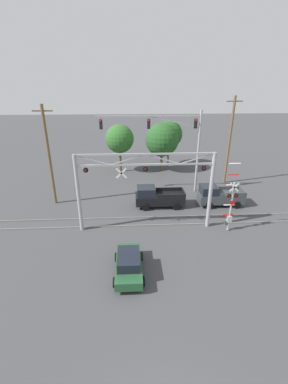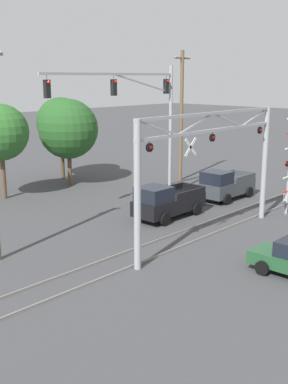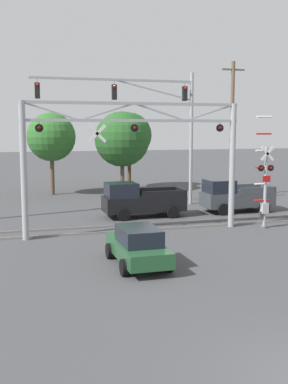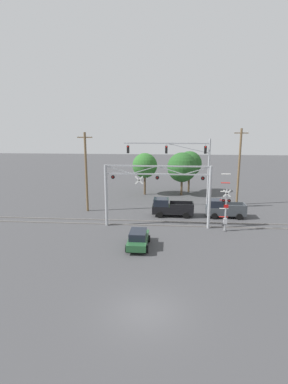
{
  "view_description": "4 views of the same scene",
  "coord_description": "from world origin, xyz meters",
  "px_view_note": "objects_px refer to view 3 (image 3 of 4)",
  "views": [
    {
      "loc": [
        -1.14,
        -3.93,
        11.35
      ],
      "look_at": [
        0.07,
        18.2,
        1.87
      ],
      "focal_mm": 24.0,
      "sensor_mm": 36.0,
      "label": 1
    },
    {
      "loc": [
        -19.39,
        1.4,
        8.1
      ],
      "look_at": [
        -1.47,
        18.05,
        2.22
      ],
      "focal_mm": 45.0,
      "sensor_mm": 36.0,
      "label": 2
    },
    {
      "loc": [
        -6.24,
        -7.9,
        5.23
      ],
      "look_at": [
        1.08,
        16.88,
        1.76
      ],
      "focal_mm": 45.0,
      "sensor_mm": 36.0,
      "label": 3
    },
    {
      "loc": [
        1.16,
        -15.03,
        10.22
      ],
      "look_at": [
        -1.25,
        13.62,
        3.97
      ],
      "focal_mm": 28.0,
      "sensor_mm": 36.0,
      "label": 4
    }
  ],
  "objects_px": {
    "traffic_signal_span": "(156,114)",
    "background_tree_far_right_verge": "(51,137)",
    "background_tree_far_left_verge": "(122,139)",
    "pickup_truck_lead": "(139,200)",
    "crossing_gantry": "(134,151)",
    "utility_pole_right": "(232,128)",
    "sedan_waiting": "(138,246)",
    "crossing_signal_mast": "(265,187)",
    "pickup_truck_following": "(234,196)",
    "background_tree_beyond_span": "(129,135)"
  },
  "relations": [
    {
      "from": "crossing_gantry",
      "to": "pickup_truck_following",
      "type": "relative_size",
      "value": 2.47
    },
    {
      "from": "background_tree_far_right_verge",
      "to": "crossing_gantry",
      "type": "bearing_deg",
      "value": -80.66
    },
    {
      "from": "pickup_truck_lead",
      "to": "background_tree_far_left_verge",
      "type": "relative_size",
      "value": 0.73
    },
    {
      "from": "crossing_signal_mast",
      "to": "pickup_truck_lead",
      "type": "bearing_deg",
      "value": 138.03
    },
    {
      "from": "traffic_signal_span",
      "to": "pickup_truck_lead",
      "type": "distance_m",
      "value": 6.66
    },
    {
      "from": "crossing_gantry",
      "to": "pickup_truck_lead",
      "type": "height_order",
      "value": "crossing_gantry"
    },
    {
      "from": "sedan_waiting",
      "to": "background_tree_far_left_verge",
      "type": "xyz_separation_m",
      "value": [
        4.52,
        20.72,
        3.54
      ]
    },
    {
      "from": "crossing_gantry",
      "to": "crossing_signal_mast",
      "type": "distance_m",
      "value": 7.12
    },
    {
      "from": "background_tree_beyond_span",
      "to": "crossing_signal_mast",
      "type": "bearing_deg",
      "value": -82.45
    },
    {
      "from": "crossing_signal_mast",
      "to": "utility_pole_right",
      "type": "distance_m",
      "value": 11.92
    },
    {
      "from": "crossing_signal_mast",
      "to": "background_tree_beyond_span",
      "type": "height_order",
      "value": "background_tree_beyond_span"
    },
    {
      "from": "traffic_signal_span",
      "to": "pickup_truck_lead",
      "type": "height_order",
      "value": "traffic_signal_span"
    },
    {
      "from": "sedan_waiting",
      "to": "background_tree_far_right_verge",
      "type": "xyz_separation_m",
      "value": [
        -1.12,
        20.77,
        3.74
      ]
    },
    {
      "from": "crossing_gantry",
      "to": "pickup_truck_following",
      "type": "height_order",
      "value": "crossing_gantry"
    },
    {
      "from": "pickup_truck_lead",
      "to": "background_tree_far_right_verge",
      "type": "height_order",
      "value": "background_tree_far_right_verge"
    },
    {
      "from": "crossing_gantry",
      "to": "traffic_signal_span",
      "type": "height_order",
      "value": "traffic_signal_span"
    },
    {
      "from": "pickup_truck_lead",
      "to": "sedan_waiting",
      "type": "xyz_separation_m",
      "value": [
        -2.8,
        -9.62,
        -0.23
      ]
    },
    {
      "from": "traffic_signal_span",
      "to": "background_tree_beyond_span",
      "type": "distance_m",
      "value": 10.06
    },
    {
      "from": "crossing_gantry",
      "to": "utility_pole_right",
      "type": "relative_size",
      "value": 1.08
    },
    {
      "from": "crossing_gantry",
      "to": "background_tree_far_left_verge",
      "type": "xyz_separation_m",
      "value": [
        3.13,
        15.17,
        0.22
      ]
    },
    {
      "from": "crossing_gantry",
      "to": "sedan_waiting",
      "type": "relative_size",
      "value": 2.71
    },
    {
      "from": "pickup_truck_following",
      "to": "background_tree_far_left_verge",
      "type": "relative_size",
      "value": 0.68
    },
    {
      "from": "utility_pole_right",
      "to": "background_tree_far_left_verge",
      "type": "relative_size",
      "value": 1.54
    },
    {
      "from": "pickup_truck_lead",
      "to": "pickup_truck_following",
      "type": "xyz_separation_m",
      "value": [
        6.1,
        -0.01,
        -0.0
      ]
    },
    {
      "from": "utility_pole_right",
      "to": "background_tree_far_right_verge",
      "type": "distance_m",
      "value": 13.83
    },
    {
      "from": "background_tree_far_right_verge",
      "to": "background_tree_far_left_verge",
      "type": "bearing_deg",
      "value": -0.47
    },
    {
      "from": "crossing_signal_mast",
      "to": "utility_pole_right",
      "type": "bearing_deg",
      "value": 72.05
    },
    {
      "from": "traffic_signal_span",
      "to": "pickup_truck_following",
      "type": "distance_m",
      "value": 7.41
    },
    {
      "from": "sedan_waiting",
      "to": "utility_pole_right",
      "type": "height_order",
      "value": "utility_pole_right"
    },
    {
      "from": "crossing_gantry",
      "to": "crossing_signal_mast",
      "type": "relative_size",
      "value": 1.87
    },
    {
      "from": "traffic_signal_span",
      "to": "background_tree_far_right_verge",
      "type": "xyz_separation_m",
      "value": [
        -6.12,
        7.48,
        -1.6
      ]
    },
    {
      "from": "crossing_gantry",
      "to": "background_tree_far_right_verge",
      "type": "bearing_deg",
      "value": 99.34
    },
    {
      "from": "background_tree_far_left_verge",
      "to": "background_tree_far_right_verge",
      "type": "bearing_deg",
      "value": 179.53
    },
    {
      "from": "utility_pole_right",
      "to": "traffic_signal_span",
      "type": "bearing_deg",
      "value": -160.08
    },
    {
      "from": "traffic_signal_span",
      "to": "background_tree_far_left_verge",
      "type": "distance_m",
      "value": 7.66
    },
    {
      "from": "crossing_signal_mast",
      "to": "background_tree_far_right_verge",
      "type": "height_order",
      "value": "background_tree_far_right_verge"
    },
    {
      "from": "crossing_gantry",
      "to": "utility_pole_right",
      "type": "xyz_separation_m",
      "value": [
        10.36,
        10.18,
        1.1
      ]
    },
    {
      "from": "pickup_truck_following",
      "to": "background_tree_beyond_span",
      "type": "relative_size",
      "value": 0.68
    },
    {
      "from": "crossing_signal_mast",
      "to": "background_tree_beyond_span",
      "type": "relative_size",
      "value": 0.89
    },
    {
      "from": "crossing_gantry",
      "to": "pickup_truck_following",
      "type": "distance_m",
      "value": 9.09
    },
    {
      "from": "traffic_signal_span",
      "to": "sedan_waiting",
      "type": "relative_size",
      "value": 2.67
    },
    {
      "from": "traffic_signal_span",
      "to": "background_tree_far_right_verge",
      "type": "height_order",
      "value": "traffic_signal_span"
    },
    {
      "from": "pickup_truck_following",
      "to": "sedan_waiting",
      "type": "distance_m",
      "value": 13.11
    },
    {
      "from": "pickup_truck_following",
      "to": "background_tree_far_left_verge",
      "type": "xyz_separation_m",
      "value": [
        -4.39,
        11.11,
        3.32
      ]
    },
    {
      "from": "sedan_waiting",
      "to": "utility_pole_right",
      "type": "xyz_separation_m",
      "value": [
        11.75,
        15.73,
        4.43
      ]
    },
    {
      "from": "pickup_truck_following",
      "to": "background_tree_beyond_span",
      "type": "distance_m",
      "value": 14.41
    },
    {
      "from": "background_tree_far_left_verge",
      "to": "pickup_truck_lead",
      "type": "bearing_deg",
      "value": -98.78
    },
    {
      "from": "traffic_signal_span",
      "to": "pickup_truck_following",
      "type": "xyz_separation_m",
      "value": [
        3.91,
        -3.68,
        -5.11
      ]
    },
    {
      "from": "sedan_waiting",
      "to": "utility_pole_right",
      "type": "bearing_deg",
      "value": 53.25
    },
    {
      "from": "pickup_truck_following",
      "to": "sedan_waiting",
      "type": "height_order",
      "value": "pickup_truck_following"
    }
  ]
}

